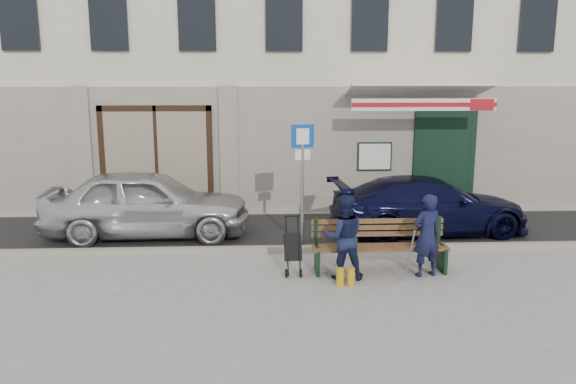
{
  "coord_description": "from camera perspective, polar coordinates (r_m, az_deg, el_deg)",
  "views": [
    {
      "loc": [
        -0.6,
        -9.18,
        3.35
      ],
      "look_at": [
        -0.07,
        1.6,
        1.2
      ],
      "focal_mm": 35.0,
      "sensor_mm": 36.0,
      "label": 1
    }
  ],
  "objects": [
    {
      "name": "car_silver",
      "position": [
        12.51,
        -14.12,
        -1.1
      ],
      "size": [
        4.41,
        1.84,
        1.49
      ],
      "primitive_type": "imported",
      "rotation": [
        0.0,
        0.0,
        1.59
      ],
      "color": "silver",
      "rests_on": "ground"
    },
    {
      "name": "parking_sign",
      "position": [
        11.24,
        1.48,
        2.59
      ],
      "size": [
        0.46,
        0.13,
        2.5
      ],
      "rotation": [
        0.0,
        0.0,
        0.2
      ],
      "color": "gray",
      "rests_on": "ground"
    },
    {
      "name": "man",
      "position": [
        9.99,
        13.91,
        -4.3
      ],
      "size": [
        0.61,
        0.49,
        1.46
      ],
      "primitive_type": "imported",
      "rotation": [
        0.0,
        0.0,
        3.44
      ],
      "color": "#121433",
      "rests_on": "ground"
    },
    {
      "name": "bench",
      "position": [
        10.11,
        9.07,
        -5.5
      ],
      "size": [
        2.4,
        1.17,
        0.98
      ],
      "color": "brown",
      "rests_on": "ground"
    },
    {
      "name": "curb",
      "position": [
        11.2,
        0.39,
        -5.83
      ],
      "size": [
        60.0,
        0.18,
        0.12
      ],
      "primitive_type": "cube",
      "color": "#9E9384",
      "rests_on": "ground"
    },
    {
      "name": "car_navy",
      "position": [
        12.82,
        14.11,
        -1.32
      ],
      "size": [
        4.49,
        2.14,
        1.26
      ],
      "primitive_type": "imported",
      "rotation": [
        0.0,
        0.0,
        1.66
      ],
      "color": "black",
      "rests_on": "ground"
    },
    {
      "name": "woman",
      "position": [
        9.62,
        5.67,
        -4.58
      ],
      "size": [
        0.72,
        0.56,
        1.47
      ],
      "primitive_type": "imported",
      "rotation": [
        0.0,
        0.0,
        3.15
      ],
      "color": "#141A38",
      "rests_on": "ground"
    },
    {
      "name": "stroller",
      "position": [
        9.89,
        0.5,
        -5.79
      ],
      "size": [
        0.32,
        0.44,
        1.02
      ],
      "rotation": [
        0.0,
        0.0,
        0.1
      ],
      "color": "black",
      "rests_on": "ground"
    },
    {
      "name": "asphalt_lane",
      "position": [
        12.75,
        -0.02,
        -3.95
      ],
      "size": [
        60.0,
        3.2,
        0.01
      ],
      "primitive_type": "cube",
      "color": "#282828",
      "rests_on": "ground"
    },
    {
      "name": "ground",
      "position": [
        9.8,
        0.88,
        -8.74
      ],
      "size": [
        80.0,
        80.0,
        0.0
      ],
      "primitive_type": "plane",
      "color": "#9E9991",
      "rests_on": "ground"
    },
    {
      "name": "building",
      "position": [
        17.72,
        -0.88,
        16.53
      ],
      "size": [
        20.0,
        8.27,
        10.0
      ],
      "color": "beige",
      "rests_on": "ground"
    }
  ]
}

